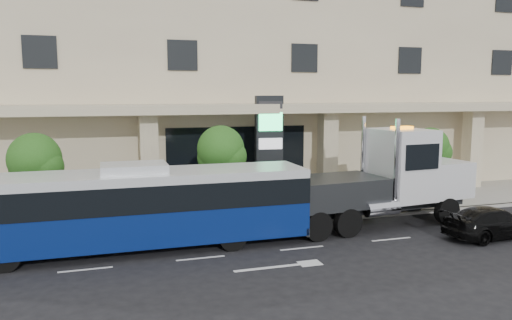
{
  "coord_description": "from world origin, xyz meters",
  "views": [
    {
      "loc": [
        -7.33,
        -18.91,
        5.99
      ],
      "look_at": [
        -0.78,
        2.0,
        3.06
      ],
      "focal_mm": 35.0,
      "sensor_mm": 36.0,
      "label": 1
    }
  ],
  "objects_px": {
    "city_bus": "(135,206)",
    "tow_truck": "(383,181)",
    "black_sedan": "(493,222)",
    "signage_pylon": "(269,150)"
  },
  "relations": [
    {
      "from": "city_bus",
      "to": "signage_pylon",
      "type": "xyz_separation_m",
      "value": [
        7.28,
        5.51,
        1.35
      ]
    },
    {
      "from": "black_sedan",
      "to": "signage_pylon",
      "type": "distance_m",
      "value": 11.13
    },
    {
      "from": "signage_pylon",
      "to": "tow_truck",
      "type": "bearing_deg",
      "value": -46.47
    },
    {
      "from": "tow_truck",
      "to": "signage_pylon",
      "type": "bearing_deg",
      "value": 122.09
    },
    {
      "from": "city_bus",
      "to": "signage_pylon",
      "type": "distance_m",
      "value": 9.23
    },
    {
      "from": "city_bus",
      "to": "tow_truck",
      "type": "distance_m",
      "value": 11.13
    },
    {
      "from": "city_bus",
      "to": "black_sedan",
      "type": "bearing_deg",
      "value": -10.54
    },
    {
      "from": "city_bus",
      "to": "black_sedan",
      "type": "xyz_separation_m",
      "value": [
        14.35,
        -2.75,
        -1.07
      ]
    },
    {
      "from": "black_sedan",
      "to": "signage_pylon",
      "type": "height_order",
      "value": "signage_pylon"
    },
    {
      "from": "black_sedan",
      "to": "tow_truck",
      "type": "bearing_deg",
      "value": 40.54
    }
  ]
}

